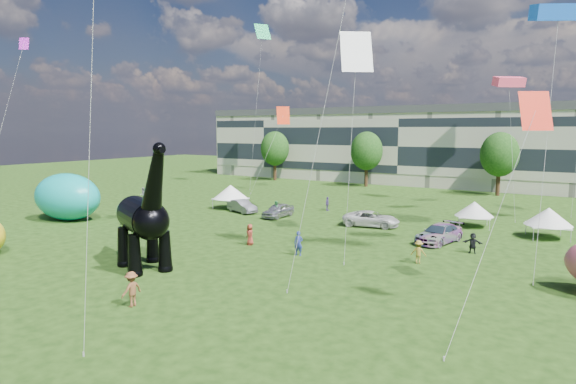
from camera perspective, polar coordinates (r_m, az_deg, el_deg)
The scene contains 15 objects.
ground at distance 29.07m, azimuth -12.11°, elevation -11.29°, with size 220.00×220.00×0.00m, color #16330C.
terrace_row at distance 85.97m, azimuth 14.17°, elevation 5.03°, with size 78.00×11.00×12.00m, color beige.
tree_far_left at distance 87.78m, azimuth -1.57°, elevation 5.49°, with size 5.20×5.20×9.44m.
tree_mid_left at distance 79.01m, azimuth 9.30°, elevation 5.18°, with size 5.20×5.20×9.44m.
tree_mid_right at distance 73.33m, azimuth 23.81°, elevation 4.49°, with size 5.20×5.20×9.44m.
dinosaur_sculpture at distance 33.71m, azimuth -17.05°, elevation -2.99°, with size 10.45×5.91×8.84m.
car_silver at distance 50.94m, azimuth -1.18°, elevation -2.19°, with size 1.75×4.34×1.48m, color silver.
car_grey at distance 54.09m, azimuth -5.46°, elevation -1.69°, with size 1.50×4.30×1.42m, color slate.
car_white at distance 46.79m, azimuth 9.83°, elevation -3.16°, with size 2.46×5.34×1.48m, color silver.
car_dark at distance 41.44m, azimuth 17.48°, elevation -4.73°, with size 2.14×5.26×1.53m, color #595960.
gazebo_near at distance 49.02m, azimuth 21.21°, elevation -1.90°, with size 4.32×4.32×2.46m.
gazebo_far at distance 46.57m, azimuth 28.49°, elevation -2.60°, with size 4.81×4.81×2.66m.
gazebo_left at distance 56.69m, azimuth -6.82°, elevation 0.00°, with size 4.21×4.21×2.81m.
inflatable_teal at distance 54.07m, azimuth -24.69°, elevation -0.52°, with size 7.70×4.81×4.81m, color #0DA2A1.
visitors at distance 41.80m, azimuth -1.97°, elevation -4.14°, with size 53.88×35.65×1.88m.
Camera 1 is at (19.63, -19.35, 9.24)m, focal length 30.00 mm.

